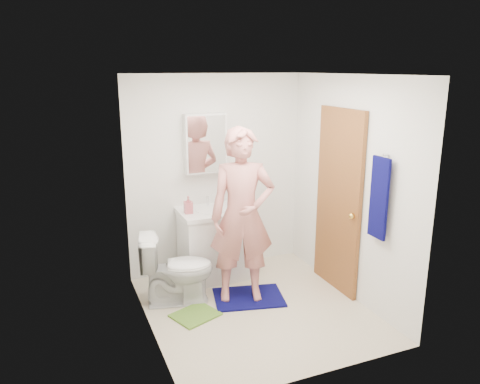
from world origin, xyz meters
name	(u,v)px	position (x,y,z in m)	size (l,w,h in m)	color
floor	(256,309)	(0.00, 0.00, -0.01)	(2.20, 2.40, 0.02)	beige
ceiling	(258,73)	(0.00, 0.00, 2.41)	(2.20, 2.40, 0.02)	white
wall_back	(216,174)	(0.00, 1.21, 1.20)	(2.20, 0.02, 2.40)	silver
wall_front	(323,240)	(0.00, -1.21, 1.20)	(2.20, 0.02, 2.40)	silver
wall_left	(145,212)	(-1.11, 0.00, 1.20)	(0.02, 2.40, 2.40)	silver
wall_right	(351,189)	(1.11, 0.00, 1.20)	(0.02, 2.40, 2.40)	silver
vanity_cabinet	(213,246)	(-0.15, 0.91, 0.40)	(0.75, 0.55, 0.80)	white
countertop	(213,212)	(-0.15, 0.91, 0.83)	(0.79, 0.59, 0.05)	white
sink_basin	(213,210)	(-0.15, 0.91, 0.84)	(0.40, 0.40, 0.03)	white
faucet	(208,201)	(-0.15, 1.09, 0.91)	(0.03, 0.03, 0.12)	silver
medicine_cabinet	(205,143)	(-0.15, 1.14, 1.60)	(0.50, 0.12, 0.70)	white
mirror_panel	(207,144)	(-0.15, 1.08, 1.60)	(0.46, 0.01, 0.66)	white
door	(338,201)	(1.07, 0.15, 1.02)	(0.05, 0.80, 2.05)	#985A2A
door_knob	(352,216)	(1.03, -0.17, 0.95)	(0.07, 0.07, 0.07)	gold
towel	(379,198)	(1.03, -0.57, 1.25)	(0.03, 0.24, 0.80)	#08084C
towel_hook	(386,155)	(1.07, -0.57, 1.67)	(0.02, 0.02, 0.06)	silver
toilet	(177,269)	(-0.72, 0.46, 0.39)	(0.43, 0.76, 0.77)	white
bath_mat	(249,297)	(0.02, 0.24, 0.01)	(0.75, 0.53, 0.02)	#08084C
green_rug	(195,315)	(-0.63, 0.10, 0.01)	(0.43, 0.37, 0.02)	#5E8F2F
soap_dispenser	(188,205)	(-0.45, 0.89, 0.95)	(0.09, 0.09, 0.20)	#C75C66
toothbrush_cup	(233,201)	(0.15, 1.01, 0.90)	(0.13, 0.13, 0.10)	#603D88
man	(242,216)	(-0.05, 0.26, 0.96)	(0.68, 0.45, 1.87)	tan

